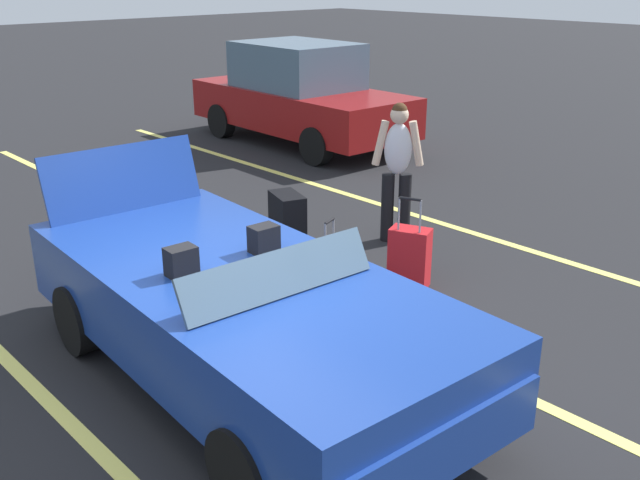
{
  "coord_description": "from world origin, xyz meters",
  "views": [
    {
      "loc": [
        4.04,
        -2.91,
        3.07
      ],
      "look_at": [
        -0.44,
        1.23,
        0.75
      ],
      "focal_mm": 40.33,
      "sensor_mm": 36.0,
      "label": 1
    }
  ],
  "objects_px": {
    "suitcase_medium_bright": "(410,257)",
    "parked_sedan_near": "(299,95)",
    "convertible_car": "(256,322)",
    "traveler_person": "(397,165)",
    "suitcase_small_carryon": "(334,263)",
    "suitcase_large_black": "(288,226)"
  },
  "relations": [
    {
      "from": "convertible_car",
      "to": "suitcase_small_carryon",
      "type": "xyz_separation_m",
      "value": [
        -1.02,
        1.79,
        -0.34
      ]
    },
    {
      "from": "suitcase_large_black",
      "to": "parked_sedan_near",
      "type": "xyz_separation_m",
      "value": [
        -4.18,
        3.83,
        0.52
      ]
    },
    {
      "from": "suitcase_large_black",
      "to": "suitcase_medium_bright",
      "type": "xyz_separation_m",
      "value": [
        1.45,
        0.39,
        -0.06
      ]
    },
    {
      "from": "traveler_person",
      "to": "parked_sedan_near",
      "type": "height_order",
      "value": "parked_sedan_near"
    },
    {
      "from": "convertible_car",
      "to": "suitcase_medium_bright",
      "type": "distance_m",
      "value": 2.43
    },
    {
      "from": "suitcase_medium_bright",
      "to": "suitcase_small_carryon",
      "type": "height_order",
      "value": "suitcase_medium_bright"
    },
    {
      "from": "suitcase_medium_bright",
      "to": "parked_sedan_near",
      "type": "bearing_deg",
      "value": 35.52
    },
    {
      "from": "convertible_car",
      "to": "parked_sedan_near",
      "type": "bearing_deg",
      "value": 140.09
    },
    {
      "from": "suitcase_large_black",
      "to": "traveler_person",
      "type": "xyz_separation_m",
      "value": [
        0.47,
        1.28,
        0.56
      ]
    },
    {
      "from": "suitcase_small_carryon",
      "to": "traveler_person",
      "type": "distance_m",
      "value": 1.67
    },
    {
      "from": "convertible_car",
      "to": "traveler_person",
      "type": "relative_size",
      "value": 2.57
    },
    {
      "from": "convertible_car",
      "to": "suitcase_small_carryon",
      "type": "bearing_deg",
      "value": 123.23
    },
    {
      "from": "suitcase_large_black",
      "to": "suitcase_small_carryon",
      "type": "xyz_separation_m",
      "value": [
        0.93,
        -0.17,
        -0.12
      ]
    },
    {
      "from": "convertible_car",
      "to": "suitcase_large_black",
      "type": "distance_m",
      "value": 2.78
    },
    {
      "from": "traveler_person",
      "to": "parked_sedan_near",
      "type": "relative_size",
      "value": 0.36
    },
    {
      "from": "suitcase_medium_bright",
      "to": "traveler_person",
      "type": "bearing_deg",
      "value": 24.83
    },
    {
      "from": "convertible_car",
      "to": "traveler_person",
      "type": "bearing_deg",
      "value": 118.07
    },
    {
      "from": "suitcase_large_black",
      "to": "parked_sedan_near",
      "type": "bearing_deg",
      "value": 66.18
    },
    {
      "from": "suitcase_small_carryon",
      "to": "traveler_person",
      "type": "relative_size",
      "value": 0.43
    },
    {
      "from": "suitcase_large_black",
      "to": "suitcase_small_carryon",
      "type": "bearing_deg",
      "value": -81.77
    },
    {
      "from": "suitcase_large_black",
      "to": "suitcase_small_carryon",
      "type": "distance_m",
      "value": 0.95
    },
    {
      "from": "suitcase_small_carryon",
      "to": "suitcase_large_black",
      "type": "bearing_deg",
      "value": 149.24
    }
  ]
}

